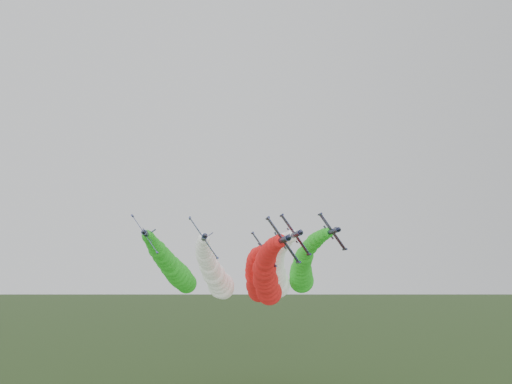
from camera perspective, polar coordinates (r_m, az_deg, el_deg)
jet_lead at (r=137.94m, az=1.24°, el=-9.91°), size 15.58×78.85×19.25m
jet_inner_left at (r=148.32m, az=-4.61°, el=-9.54°), size 15.19×78.47×18.86m
jet_inner_right at (r=150.47m, az=2.34°, el=-9.30°), size 15.70×78.97×19.37m
jet_outer_left at (r=157.44m, az=-9.27°, el=-8.83°), size 15.13×78.40×18.79m
jet_outer_right at (r=162.39m, az=5.36°, el=-8.82°), size 15.96×79.23×19.62m
jet_trail at (r=168.06m, az=0.07°, el=-10.02°), size 15.96×79.24×19.63m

